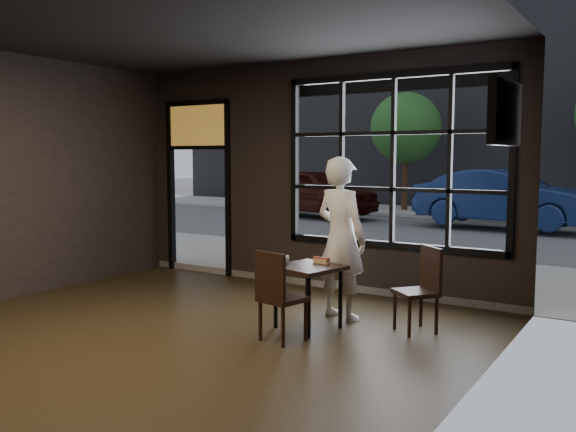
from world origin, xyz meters
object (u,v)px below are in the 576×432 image
Objects in this scene: cafe_table at (308,297)px; chair_near at (283,296)px; man at (341,238)px; navy_car at (504,198)px.

chair_near is at bearing -75.02° from cafe_table.
man is 0.43× the size of navy_car.
cafe_table is at bearing -76.36° from chair_near.
navy_car reaches higher than chair_near.
man is (0.10, 1.08, 0.47)m from chair_near.
navy_car is (-0.25, 10.21, 0.47)m from cafe_table.
man is 9.66m from navy_car.
man reaches higher than cafe_table.
man is at bearing -174.20° from navy_car.
man is at bearing -82.98° from chair_near.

